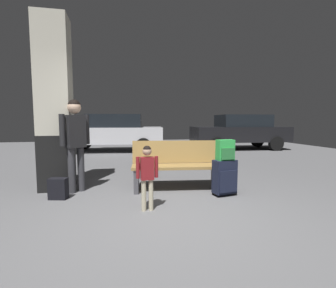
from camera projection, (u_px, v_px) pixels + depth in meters
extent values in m
cube|color=slate|center=(141.00, 167.00, 7.05)|extent=(18.00, 18.00, 0.10)
cube|color=black|center=(57.00, 162.00, 4.60)|extent=(0.57, 0.57, 1.00)
cube|color=beige|center=(54.00, 76.00, 4.46)|extent=(0.56, 0.56, 2.11)
cube|color=#9E7A42|center=(177.00, 166.00, 4.46)|extent=(1.64, 0.64, 0.05)
cube|color=#9E7A42|center=(175.00, 152.00, 4.69)|extent=(1.60, 0.32, 0.42)
cube|color=#4C4C51|center=(137.00, 180.00, 4.43)|extent=(0.13, 0.41, 0.41)
cube|color=#4C4C51|center=(216.00, 178.00, 4.54)|extent=(0.13, 0.41, 0.41)
cube|color=#191E33|center=(225.00, 176.00, 4.18)|extent=(0.41, 0.26, 0.56)
cube|color=#191E33|center=(228.00, 182.00, 4.08)|extent=(0.34, 0.08, 0.36)
cube|color=#A5A5AA|center=(222.00, 160.00, 4.23)|extent=(0.14, 0.05, 0.02)
cylinder|color=black|center=(213.00, 194.00, 4.23)|extent=(0.03, 0.05, 0.04)
cylinder|color=black|center=(229.00, 192.00, 4.35)|extent=(0.03, 0.05, 0.04)
cube|color=green|center=(225.00, 150.00, 4.14)|extent=(0.29, 0.18, 0.34)
cube|color=#2B773A|center=(228.00, 154.00, 4.05)|extent=(0.23, 0.05, 0.19)
cylinder|color=black|center=(225.00, 140.00, 4.12)|extent=(0.06, 0.03, 0.02)
cylinder|color=beige|center=(151.00, 195.00, 3.49)|extent=(0.07, 0.07, 0.44)
cylinder|color=beige|center=(144.00, 195.00, 3.47)|extent=(0.07, 0.07, 0.44)
cube|color=maroon|center=(147.00, 168.00, 3.44)|extent=(0.19, 0.11, 0.31)
cylinder|color=maroon|center=(156.00, 167.00, 3.47)|extent=(0.05, 0.05, 0.30)
cylinder|color=maroon|center=(138.00, 168.00, 3.41)|extent=(0.05, 0.05, 0.30)
sphere|color=tan|center=(147.00, 151.00, 3.42)|extent=(0.13, 0.13, 0.13)
sphere|color=black|center=(147.00, 150.00, 3.42)|extent=(0.12, 0.12, 0.12)
cylinder|color=red|center=(142.00, 166.00, 3.52)|extent=(0.06, 0.06, 0.10)
cylinder|color=red|center=(142.00, 161.00, 3.51)|extent=(0.01, 0.01, 0.06)
cylinder|color=#38383D|center=(81.00, 169.00, 4.45)|extent=(0.12, 0.12, 0.79)
cylinder|color=#38383D|center=(72.00, 171.00, 4.31)|extent=(0.12, 0.12, 0.79)
cube|color=#232326|center=(75.00, 131.00, 4.32)|extent=(0.37, 0.35, 0.56)
cylinder|color=#232326|center=(87.00, 129.00, 4.49)|extent=(0.09, 0.09, 0.53)
cylinder|color=#232326|center=(62.00, 130.00, 4.14)|extent=(0.09, 0.09, 0.53)
sphere|color=beige|center=(74.00, 107.00, 4.28)|extent=(0.22, 0.22, 0.22)
sphere|color=black|center=(74.00, 106.00, 4.28)|extent=(0.21, 0.21, 0.21)
cube|color=black|center=(58.00, 189.00, 4.00)|extent=(0.31, 0.22, 0.34)
cube|color=#28282D|center=(61.00, 190.00, 4.10)|extent=(0.23, 0.08, 0.19)
cylinder|color=black|center=(58.00, 179.00, 3.99)|extent=(0.06, 0.04, 0.02)
cube|color=silver|center=(112.00, 135.00, 10.19)|extent=(4.28, 2.20, 0.64)
cube|color=black|center=(115.00, 121.00, 10.15)|extent=(2.27, 1.79, 0.52)
cylinder|color=black|center=(74.00, 146.00, 9.32)|extent=(0.62, 0.27, 0.60)
cylinder|color=black|center=(84.00, 143.00, 10.91)|extent=(0.62, 0.27, 0.60)
cylinder|color=black|center=(143.00, 146.00, 9.54)|extent=(0.62, 0.27, 0.60)
cylinder|color=black|center=(144.00, 142.00, 11.12)|extent=(0.62, 0.27, 0.60)
cube|color=black|center=(239.00, 134.00, 11.01)|extent=(4.21, 1.99, 0.64)
cube|color=black|center=(242.00, 121.00, 10.98)|extent=(2.20, 1.69, 0.52)
cylinder|color=black|center=(216.00, 144.00, 10.08)|extent=(0.61, 0.24, 0.60)
cylinder|color=black|center=(205.00, 141.00, 11.66)|extent=(0.61, 0.24, 0.60)
cylinder|color=black|center=(276.00, 144.00, 10.44)|extent=(0.61, 0.24, 0.60)
cylinder|color=black|center=(257.00, 140.00, 12.01)|extent=(0.61, 0.24, 0.60)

